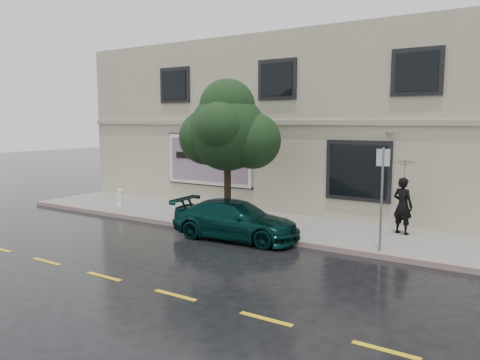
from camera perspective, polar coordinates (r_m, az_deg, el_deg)
The scene contains 12 objects.
ground at distance 14.13m, azimuth -5.36°, elevation -7.80°, with size 90.00×90.00×0.00m, color black.
sidewalk at distance 16.71m, azimuth 1.58°, elevation -5.17°, with size 20.00×3.50×0.15m, color gray.
curb at distance 15.28m, azimuth -1.86°, elevation -6.34°, with size 20.00×0.18×0.16m, color gray.
road_marking at distance 11.71m, azimuth -16.24°, elevation -11.22°, with size 19.00×0.12×0.01m, color gold.
building at distance 21.45m, azimuth 9.68°, elevation 6.67°, with size 20.00×8.12×7.00m.
billboard at distance 19.57m, azimuth -3.88°, elevation 2.48°, with size 4.30×0.16×2.20m.
car at distance 14.58m, azimuth -0.52°, elevation -4.89°, with size 1.81×4.11×1.20m, color #062827.
pedestrian at distance 15.40m, azimuth 19.22°, elevation -2.97°, with size 0.65×0.43×1.78m, color black.
umbrella at distance 15.24m, azimuth 19.41°, elevation 1.55°, with size 0.90×0.90×0.66m, color black.
street_tree at distance 15.74m, azimuth -1.56°, elevation 5.80°, with size 2.61×2.61×4.44m.
fire_hydrant at distance 20.03m, azimuth -14.39°, elevation -2.07°, with size 0.30×0.28×0.74m.
sign_pole at distance 13.02m, azimuth 16.92°, elevation -1.19°, with size 0.34×0.13×2.81m.
Camera 1 is at (8.49, -10.70, 3.63)m, focal length 35.00 mm.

